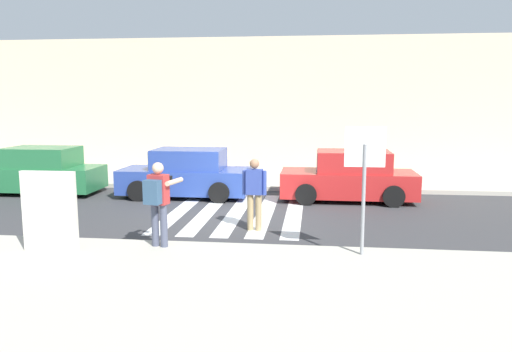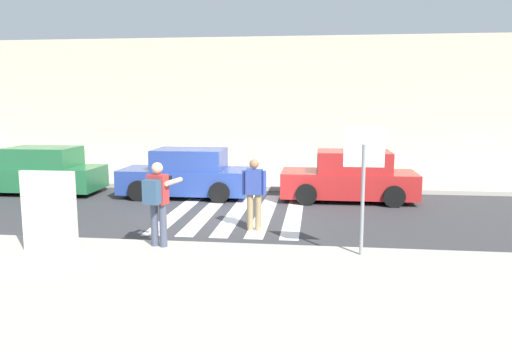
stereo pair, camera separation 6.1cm
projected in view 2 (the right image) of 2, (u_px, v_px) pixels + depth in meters
name	position (u px, v px, depth m)	size (l,w,h in m)	color
ground_plane	(235.00, 214.00, 13.63)	(120.00, 120.00, 0.00)	#38383A
sidewalk_near	(169.00, 302.00, 7.53)	(60.00, 6.00, 0.14)	#B2AD9E
sidewalk_far	(260.00, 178.00, 19.50)	(60.00, 4.80, 0.14)	#B2AD9E
building_facade_far	(271.00, 105.00, 23.40)	(56.00, 4.00, 5.75)	beige
crosswalk_stripe_0	(180.00, 211.00, 14.01)	(0.44, 5.20, 0.01)	silver
crosswalk_stripe_1	(208.00, 212.00, 13.92)	(0.44, 5.20, 0.01)	silver
crosswalk_stripe_2	(236.00, 212.00, 13.82)	(0.44, 5.20, 0.01)	silver
crosswalk_stripe_3	(265.00, 213.00, 13.73)	(0.44, 5.20, 0.01)	silver
crosswalk_stripe_4	(294.00, 214.00, 13.63)	(0.44, 5.20, 0.01)	silver
stop_sign	(364.00, 162.00, 9.36)	(0.76, 0.08, 2.47)	gray
photographer_with_backpack	(157.00, 197.00, 10.01)	(0.70, 0.92, 1.72)	#474C60
pedestrian_crossing	(254.00, 190.00, 11.80)	(0.58, 0.26, 1.72)	tan
parked_car_green	(40.00, 172.00, 16.61)	(4.10, 1.92, 1.55)	#236B3D
parked_car_blue	(187.00, 174.00, 16.01)	(4.10, 1.92, 1.55)	#284293
parked_car_red	(350.00, 177.00, 15.39)	(4.10, 1.92, 1.55)	red
advertising_board	(49.00, 211.00, 9.73)	(1.10, 0.11, 1.60)	beige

